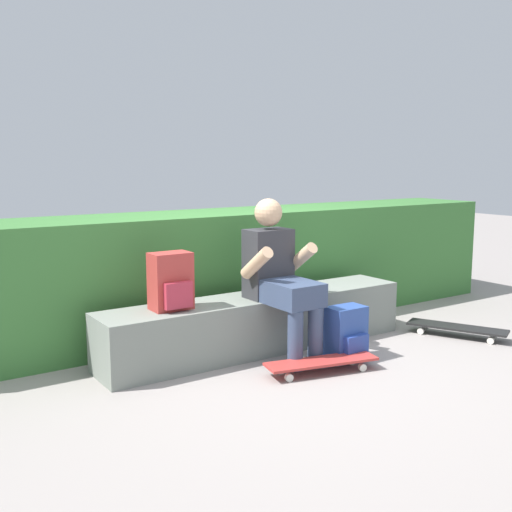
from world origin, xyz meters
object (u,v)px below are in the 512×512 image
Objects in this scene: backpack_on_bench at (171,282)px; skateboard_near_person at (322,362)px; backpack_on_ground at (347,334)px; person_skater at (279,274)px; bench_main at (258,323)px; skateboard_beside_bench at (457,328)px.

skateboard_near_person is at bearing -39.75° from backpack_on_bench.
skateboard_near_person is 2.06× the size of backpack_on_ground.
bench_main is at bearing 101.59° from person_skater.
person_skater reaches higher than skateboard_near_person.
skateboard_beside_bench is at bearing -15.17° from backpack_on_bench.
person_skater is 0.66m from backpack_on_ground.
bench_main reaches higher than backpack_on_ground.
backpack_on_bench is at bearing 140.25° from skateboard_near_person.
bench_main reaches higher than skateboard_near_person.
bench_main is at bearing 157.95° from skateboard_beside_bench.
backpack_on_ground is at bearing -26.03° from backpack_on_bench.
skateboard_near_person is at bearing -87.20° from person_skater.
person_skater is 1.68m from skateboard_beside_bench.
backpack_on_ground is at bearing -54.83° from bench_main.
backpack_on_bench is (-0.81, 0.67, 0.54)m from skateboard_near_person.
skateboard_near_person is at bearing -161.04° from backpack_on_ground.
backpack_on_ground reaches higher than skateboard_beside_bench.
person_skater is at bearing 164.42° from skateboard_beside_bench.
skateboard_near_person is at bearing -178.30° from skateboard_beside_bench.
backpack_on_ground is at bearing 176.59° from skateboard_beside_bench.
backpack_on_bench is 1.34m from backpack_on_ground.
skateboard_near_person is (0.02, -0.47, -0.55)m from person_skater.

